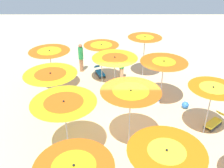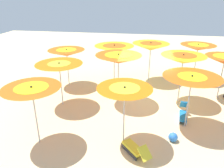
{
  "view_description": "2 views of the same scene",
  "coord_description": "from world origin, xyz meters",
  "px_view_note": "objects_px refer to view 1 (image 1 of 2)",
  "views": [
    {
      "loc": [
        -9.17,
        0.56,
        7.12
      ],
      "look_at": [
        1.43,
        0.55,
        1.21
      ],
      "focal_mm": 40.82,
      "sensor_mm": 36.0,
      "label": 1
    },
    {
      "loc": [
        0.03,
        -10.1,
        5.2
      ],
      "look_at": [
        -1.38,
        -1.65,
        1.59
      ],
      "focal_mm": 34.97,
      "sensor_mm": 36.0,
      "label": 2
    }
  ],
  "objects_px": {
    "beach_umbrella_9": "(164,65)",
    "beachgoer_1": "(81,57)",
    "beach_umbrella_6": "(131,96)",
    "beach_umbrella_0": "(50,54)",
    "beach_umbrella_2": "(64,106)",
    "beachgoer_0": "(122,66)",
    "beach_umbrella_1": "(51,78)",
    "beach_umbrella_4": "(101,48)",
    "beach_umbrella_8": "(145,40)",
    "lounger_0": "(214,122)",
    "beach_umbrella_5": "(115,62)",
    "beach_umbrella_10": "(213,91)",
    "lounger_2": "(100,72)",
    "beach_umbrella_7": "(166,156)",
    "beach_ball": "(185,105)",
    "lounger_1": "(148,98)"
  },
  "relations": [
    {
      "from": "beach_umbrella_9",
      "to": "beachgoer_1",
      "type": "xyz_separation_m",
      "value": [
        3.51,
        4.35,
        -1.11
      ]
    },
    {
      "from": "beach_umbrella_6",
      "to": "beach_umbrella_9",
      "type": "height_order",
      "value": "beach_umbrella_6"
    },
    {
      "from": "beach_umbrella_0",
      "to": "beach_umbrella_6",
      "type": "height_order",
      "value": "beach_umbrella_6"
    },
    {
      "from": "beach_umbrella_2",
      "to": "beachgoer_0",
      "type": "xyz_separation_m",
      "value": [
        6.09,
        -2.21,
        -1.37
      ]
    },
    {
      "from": "beach_umbrella_0",
      "to": "beach_umbrella_1",
      "type": "bearing_deg",
      "value": -166.82
    },
    {
      "from": "beach_umbrella_4",
      "to": "beach_umbrella_9",
      "type": "bearing_deg",
      "value": -124.32
    },
    {
      "from": "beachgoer_1",
      "to": "beach_umbrella_2",
      "type": "bearing_deg",
      "value": -114.34
    },
    {
      "from": "beach_umbrella_1",
      "to": "beach_umbrella_8",
      "type": "distance_m",
      "value": 6.29
    },
    {
      "from": "beach_umbrella_4",
      "to": "lounger_0",
      "type": "height_order",
      "value": "beach_umbrella_4"
    },
    {
      "from": "beach_umbrella_5",
      "to": "beach_umbrella_10",
      "type": "distance_m",
      "value": 4.48
    },
    {
      "from": "beachgoer_0",
      "to": "beach_umbrella_9",
      "type": "bearing_deg",
      "value": 66.36
    },
    {
      "from": "beach_umbrella_0",
      "to": "beachgoer_1",
      "type": "relative_size",
      "value": 1.28
    },
    {
      "from": "lounger_2",
      "to": "beach_umbrella_0",
      "type": "bearing_deg",
      "value": -76.52
    },
    {
      "from": "beach_umbrella_4",
      "to": "beach_umbrella_10",
      "type": "height_order",
      "value": "beach_umbrella_4"
    },
    {
      "from": "beach_umbrella_2",
      "to": "lounger_2",
      "type": "bearing_deg",
      "value": -7.86
    },
    {
      "from": "beach_umbrella_6",
      "to": "lounger_2",
      "type": "xyz_separation_m",
      "value": [
        6.06,
        1.41,
        -2.07
      ]
    },
    {
      "from": "beach_umbrella_7",
      "to": "lounger_2",
      "type": "relative_size",
      "value": 1.75
    },
    {
      "from": "beachgoer_1",
      "to": "beach_ball",
      "type": "height_order",
      "value": "beachgoer_1"
    },
    {
      "from": "beach_umbrella_7",
      "to": "lounger_1",
      "type": "distance_m",
      "value": 6.03
    },
    {
      "from": "beach_umbrella_6",
      "to": "beach_umbrella_8",
      "type": "bearing_deg",
      "value": -11.28
    },
    {
      "from": "beach_umbrella_0",
      "to": "beach_umbrella_9",
      "type": "relative_size",
      "value": 1.01
    },
    {
      "from": "beach_umbrella_0",
      "to": "lounger_0",
      "type": "distance_m",
      "value": 8.6
    },
    {
      "from": "beach_umbrella_10",
      "to": "beach_ball",
      "type": "height_order",
      "value": "beach_umbrella_10"
    },
    {
      "from": "beach_umbrella_10",
      "to": "lounger_2",
      "type": "height_order",
      "value": "beach_umbrella_10"
    },
    {
      "from": "beachgoer_1",
      "to": "beach_umbrella_6",
      "type": "bearing_deg",
      "value": -95.05
    },
    {
      "from": "beach_umbrella_0",
      "to": "beach_umbrella_4",
      "type": "relative_size",
      "value": 0.99
    },
    {
      "from": "beach_umbrella_2",
      "to": "lounger_1",
      "type": "height_order",
      "value": "beach_umbrella_2"
    },
    {
      "from": "lounger_1",
      "to": "lounger_2",
      "type": "bearing_deg",
      "value": 137.22
    },
    {
      "from": "beach_umbrella_7",
      "to": "lounger_2",
      "type": "distance_m",
      "value": 9.19
    },
    {
      "from": "beach_umbrella_2",
      "to": "lounger_1",
      "type": "bearing_deg",
      "value": -43.86
    },
    {
      "from": "beach_umbrella_7",
      "to": "beach_ball",
      "type": "relative_size",
      "value": 6.23
    },
    {
      "from": "beach_umbrella_1",
      "to": "beach_umbrella_7",
      "type": "relative_size",
      "value": 1.11
    },
    {
      "from": "beach_umbrella_7",
      "to": "lounger_1",
      "type": "relative_size",
      "value": 1.73
    },
    {
      "from": "beach_umbrella_6",
      "to": "beach_umbrella_8",
      "type": "relative_size",
      "value": 1.01
    },
    {
      "from": "beach_umbrella_0",
      "to": "beach_umbrella_7",
      "type": "height_order",
      "value": "beach_umbrella_0"
    },
    {
      "from": "beach_umbrella_4",
      "to": "beach_umbrella_5",
      "type": "distance_m",
      "value": 2.22
    },
    {
      "from": "beach_umbrella_7",
      "to": "beach_umbrella_8",
      "type": "bearing_deg",
      "value": -2.5
    },
    {
      "from": "beach_umbrella_9",
      "to": "lounger_1",
      "type": "distance_m",
      "value": 1.95
    },
    {
      "from": "beach_umbrella_4",
      "to": "beachgoer_1",
      "type": "relative_size",
      "value": 1.3
    },
    {
      "from": "beach_umbrella_4",
      "to": "beachgoer_0",
      "type": "bearing_deg",
      "value": -72.44
    },
    {
      "from": "beach_umbrella_2",
      "to": "beach_umbrella_8",
      "type": "relative_size",
      "value": 0.97
    },
    {
      "from": "beach_umbrella_9",
      "to": "lounger_2",
      "type": "bearing_deg",
      "value": 47.04
    },
    {
      "from": "lounger_1",
      "to": "beach_umbrella_5",
      "type": "bearing_deg",
      "value": -173.01
    },
    {
      "from": "beach_umbrella_4",
      "to": "beach_ball",
      "type": "distance_m",
      "value": 5.29
    },
    {
      "from": "beach_umbrella_7",
      "to": "lounger_2",
      "type": "bearing_deg",
      "value": 14.29
    },
    {
      "from": "beach_umbrella_0",
      "to": "lounger_1",
      "type": "relative_size",
      "value": 1.82
    },
    {
      "from": "lounger_0",
      "to": "lounger_2",
      "type": "height_order",
      "value": "lounger_0"
    },
    {
      "from": "lounger_0",
      "to": "beach_umbrella_7",
      "type": "bearing_deg",
      "value": 10.8
    },
    {
      "from": "beach_umbrella_7",
      "to": "beach_umbrella_6",
      "type": "bearing_deg",
      "value": 16.98
    },
    {
      "from": "beach_umbrella_1",
      "to": "lounger_0",
      "type": "bearing_deg",
      "value": -93.07
    }
  ]
}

